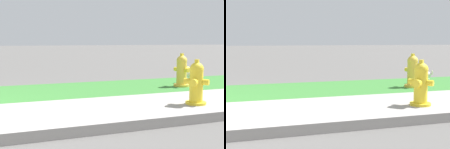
{
  "view_description": "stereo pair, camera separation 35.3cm",
  "coord_description": "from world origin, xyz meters",
  "views": [
    {
      "loc": [
        1.36,
        -4.11,
        0.99
      ],
      "look_at": [
        3.3,
        0.92,
        0.4
      ],
      "focal_mm": 50.0,
      "sensor_mm": 36.0,
      "label": 1
    },
    {
      "loc": [
        1.7,
        -4.23,
        0.99
      ],
      "look_at": [
        3.3,
        0.92,
        0.4
      ],
      "focal_mm": 50.0,
      "sensor_mm": 36.0,
      "label": 2
    }
  ],
  "objects": [
    {
      "name": "fire_hydrant_by_grass_verge",
      "position": [
        4.27,
        -0.16,
        0.34
      ],
      "size": [
        0.35,
        0.36,
        0.7
      ],
      "rotation": [
        0.0,
        0.0,
        2.22
      ],
      "color": "yellow",
      "rests_on": "ground"
    },
    {
      "name": "fire_hydrant_far_end",
      "position": [
        5.16,
        1.57,
        0.34
      ],
      "size": [
        0.38,
        0.4,
        0.72
      ],
      "rotation": [
        0.0,
        0.0,
        4.96
      ],
      "color": "gold",
      "rests_on": "ground"
    },
    {
      "name": "small_white_dog",
      "position": [
        5.64,
        1.95,
        0.21
      ],
      "size": [
        0.42,
        0.33,
        0.37
      ],
      "rotation": [
        0.0,
        0.0,
        2.59
      ],
      "color": "silver",
      "rests_on": "ground"
    }
  ]
}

